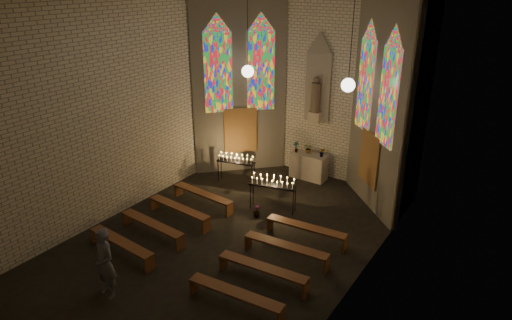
# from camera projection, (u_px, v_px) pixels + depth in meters

# --- Properties ---
(floor) EXTENTS (12.00, 12.00, 0.00)m
(floor) POSITION_uv_depth(u_px,v_px,m) (224.00, 242.00, 13.65)
(floor) COLOR black
(floor) RESTS_ON ground
(room) EXTENTS (8.22, 12.43, 7.00)m
(room) POSITION_uv_depth(u_px,v_px,m) (283.00, 97.00, 14.81)
(room) COLOR beige
(room) RESTS_ON ground
(altar) EXTENTS (1.40, 0.60, 1.00)m
(altar) POSITION_uv_depth(u_px,v_px,m) (309.00, 166.00, 17.65)
(altar) COLOR #B5A893
(altar) RESTS_ON ground
(flower_vase_left) EXTENTS (0.24, 0.18, 0.43)m
(flower_vase_left) POSITION_uv_depth(u_px,v_px,m) (296.00, 147.00, 17.57)
(flower_vase_left) COLOR #4C723F
(flower_vase_left) RESTS_ON altar
(flower_vase_center) EXTENTS (0.42, 0.39, 0.39)m
(flower_vase_center) POSITION_uv_depth(u_px,v_px,m) (309.00, 148.00, 17.49)
(flower_vase_center) COLOR #4C723F
(flower_vase_center) RESTS_ON altar
(flower_vase_right) EXTENTS (0.22, 0.19, 0.36)m
(flower_vase_right) POSITION_uv_depth(u_px,v_px,m) (322.00, 152.00, 17.14)
(flower_vase_right) COLOR #4C723F
(flower_vase_right) RESTS_ON altar
(aisle_flower_pot) EXTENTS (0.28, 0.28, 0.40)m
(aisle_flower_pot) POSITION_uv_depth(u_px,v_px,m) (256.00, 212.00, 14.95)
(aisle_flower_pot) COLOR #4C723F
(aisle_flower_pot) RESTS_ON ground
(votive_stand_left) EXTENTS (1.50, 0.68, 1.08)m
(votive_stand_left) POSITION_uv_depth(u_px,v_px,m) (236.00, 160.00, 17.14)
(votive_stand_left) COLOR black
(votive_stand_left) RESTS_ON ground
(votive_stand_right) EXTENTS (1.63, 0.76, 1.17)m
(votive_stand_right) POSITION_uv_depth(u_px,v_px,m) (273.00, 183.00, 15.09)
(votive_stand_right) COLOR black
(votive_stand_right) RESTS_ON ground
(pew_left_0) EXTENTS (2.50, 0.54, 0.48)m
(pew_left_0) POSITION_uv_depth(u_px,v_px,m) (203.00, 195.00, 15.64)
(pew_left_0) COLOR brown
(pew_left_0) RESTS_ON ground
(pew_right_0) EXTENTS (2.50, 0.54, 0.48)m
(pew_right_0) POSITION_uv_depth(u_px,v_px,m) (306.00, 228.00, 13.61)
(pew_right_0) COLOR brown
(pew_right_0) RESTS_ON ground
(pew_left_1) EXTENTS (2.50, 0.54, 0.48)m
(pew_left_1) POSITION_uv_depth(u_px,v_px,m) (179.00, 209.00, 14.71)
(pew_left_1) COLOR brown
(pew_left_1) RESTS_ON ground
(pew_right_1) EXTENTS (2.50, 0.54, 0.48)m
(pew_right_1) POSITION_uv_depth(u_px,v_px,m) (286.00, 247.00, 12.68)
(pew_right_1) COLOR brown
(pew_right_1) RESTS_ON ground
(pew_left_2) EXTENTS (2.50, 0.54, 0.48)m
(pew_left_2) POSITION_uv_depth(u_px,v_px,m) (152.00, 225.00, 13.79)
(pew_left_2) COLOR brown
(pew_left_2) RESTS_ON ground
(pew_right_2) EXTENTS (2.50, 0.54, 0.48)m
(pew_right_2) POSITION_uv_depth(u_px,v_px,m) (263.00, 269.00, 11.76)
(pew_right_2) COLOR brown
(pew_right_2) RESTS_ON ground
(pew_left_3) EXTENTS (2.50, 0.54, 0.48)m
(pew_left_3) POSITION_uv_depth(u_px,v_px,m) (121.00, 243.00, 12.86)
(pew_left_3) COLOR brown
(pew_left_3) RESTS_ON ground
(pew_right_3) EXTENTS (2.50, 0.54, 0.48)m
(pew_right_3) POSITION_uv_depth(u_px,v_px,m) (236.00, 295.00, 10.84)
(pew_right_3) COLOR brown
(pew_right_3) RESTS_ON ground
(visitor) EXTENTS (0.74, 0.55, 1.86)m
(visitor) POSITION_uv_depth(u_px,v_px,m) (105.00, 264.00, 11.07)
(visitor) COLOR #53535F
(visitor) RESTS_ON ground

